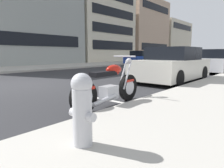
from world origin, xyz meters
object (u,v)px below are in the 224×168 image
object	(u,v)px
parked_car_mid_block	(172,66)
car_opposite_curb	(143,58)
parked_car_far_down_curb	(215,61)
crossing_truck	(210,55)
parked_motorcycle	(110,87)
fire_hydrant	(82,108)

from	to	relation	value
parked_car_mid_block	car_opposite_curb	size ratio (longest dim) A/B	0.87
parked_car_far_down_curb	car_opposite_curb	distance (m)	9.80
parked_car_mid_block	car_opposite_curb	xyz separation A→B (m)	(10.85, 8.17, 0.02)
crossing_truck	car_opposite_curb	xyz separation A→B (m)	(-18.80, 1.79, -0.30)
parked_motorcycle	parked_car_mid_block	bearing A→B (deg)	6.13
parked_motorcycle	parked_car_far_down_curb	bearing A→B (deg)	0.52
fire_hydrant	parked_car_far_down_curb	bearing A→B (deg)	7.45
car_opposite_curb	parked_car_far_down_curb	bearing A→B (deg)	61.37
parked_motorcycle	car_opposite_curb	size ratio (longest dim) A/B	0.47
car_opposite_curb	parked_car_mid_block	bearing A→B (deg)	39.01
parked_car_mid_block	fire_hydrant	xyz separation A→B (m)	(-6.66, -1.90, -0.09)
parked_car_mid_block	crossing_truck	xyz separation A→B (m)	(29.66, 6.38, 0.32)
car_opposite_curb	fire_hydrant	xyz separation A→B (m)	(-17.52, -10.07, -0.11)
parked_motorcycle	car_opposite_curb	world-z (taller)	car_opposite_curb
crossing_truck	parked_motorcycle	bearing A→B (deg)	96.64
crossing_truck	fire_hydrant	size ratio (longest dim) A/B	6.74
car_opposite_curb	fire_hydrant	bearing A→B (deg)	31.92
crossing_truck	fire_hydrant	world-z (taller)	crossing_truck
crossing_truck	fire_hydrant	xyz separation A→B (m)	(-36.32, -8.28, -0.41)
crossing_truck	car_opposite_curb	bearing A→B (deg)	79.66
parked_car_mid_block	crossing_truck	distance (m)	30.34
car_opposite_curb	fire_hydrant	world-z (taller)	car_opposite_curb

